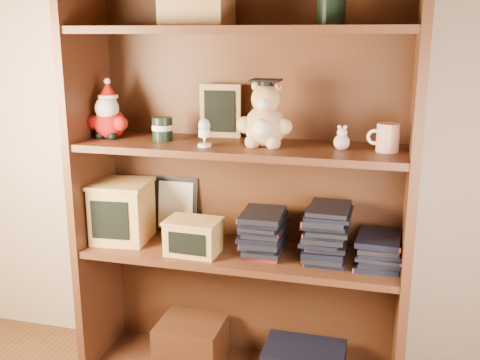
# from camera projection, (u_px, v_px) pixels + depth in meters

# --- Properties ---
(bookcase) EXTENTS (1.20, 0.35, 1.60)m
(bookcase) POSITION_uv_depth(u_px,v_px,m) (243.00, 187.00, 2.06)
(bookcase) COLOR #4F2816
(bookcase) RESTS_ON ground
(shelf_lower) EXTENTS (1.14, 0.33, 0.02)m
(shelf_lower) POSITION_uv_depth(u_px,v_px,m) (240.00, 254.00, 2.07)
(shelf_lower) COLOR #4F2816
(shelf_lower) RESTS_ON ground
(shelf_upper) EXTENTS (1.14, 0.33, 0.02)m
(shelf_upper) POSITION_uv_depth(u_px,v_px,m) (240.00, 148.00, 1.97)
(shelf_upper) COLOR #4F2816
(shelf_upper) RESTS_ON ground
(santa_plush) EXTENTS (0.16, 0.12, 0.23)m
(santa_plush) POSITION_uv_depth(u_px,v_px,m) (109.00, 116.00, 2.06)
(santa_plush) COLOR #A50F0F
(santa_plush) RESTS_ON shelf_upper
(teachers_tin) EXTENTS (0.08, 0.08, 0.08)m
(teachers_tin) POSITION_uv_depth(u_px,v_px,m) (162.00, 129.00, 2.03)
(teachers_tin) COLOR black
(teachers_tin) RESTS_ON shelf_upper
(chalkboard_plaque) EXTENTS (0.15, 0.09, 0.20)m
(chalkboard_plaque) POSITION_uv_depth(u_px,v_px,m) (221.00, 112.00, 2.08)
(chalkboard_plaque) COLOR #9E7547
(chalkboard_plaque) RESTS_ON shelf_upper
(egg_cup) EXTENTS (0.05, 0.05, 0.10)m
(egg_cup) POSITION_uv_depth(u_px,v_px,m) (204.00, 131.00, 1.91)
(egg_cup) COLOR white
(egg_cup) RESTS_ON shelf_upper
(grad_teddy_bear) EXTENTS (0.19, 0.17, 0.23)m
(grad_teddy_bear) POSITION_uv_depth(u_px,v_px,m) (265.00, 120.00, 1.91)
(grad_teddy_bear) COLOR tan
(grad_teddy_bear) RESTS_ON shelf_upper
(pink_figurine) EXTENTS (0.05, 0.05, 0.09)m
(pink_figurine) POSITION_uv_depth(u_px,v_px,m) (342.00, 140.00, 1.87)
(pink_figurine) COLOR #D1A8A2
(pink_figurine) RESTS_ON shelf_upper
(teacher_mug) EXTENTS (0.11, 0.07, 0.09)m
(teacher_mug) POSITION_uv_depth(u_px,v_px,m) (387.00, 138.00, 1.83)
(teacher_mug) COLOR silver
(teacher_mug) RESTS_ON shelf_upper
(certificate_frame) EXTENTS (0.18, 0.05, 0.22)m
(certificate_frame) POSITION_uv_depth(u_px,v_px,m) (176.00, 205.00, 2.24)
(certificate_frame) COLOR black
(certificate_frame) RESTS_ON shelf_lower
(treats_box) EXTENTS (0.23, 0.23, 0.23)m
(treats_box) POSITION_uv_depth(u_px,v_px,m) (122.00, 211.00, 2.15)
(treats_box) COLOR tan
(treats_box) RESTS_ON shelf_lower
(pencils_box) EXTENTS (0.20, 0.15, 0.13)m
(pencils_box) POSITION_uv_depth(u_px,v_px,m) (193.00, 236.00, 2.03)
(pencils_box) COLOR tan
(pencils_box) RESTS_ON shelf_lower
(book_stack_left) EXTENTS (0.14, 0.20, 0.16)m
(book_stack_left) POSITION_uv_depth(u_px,v_px,m) (262.00, 232.00, 2.03)
(book_stack_left) COLOR black
(book_stack_left) RESTS_ON shelf_lower
(book_stack_mid) EXTENTS (0.14, 0.20, 0.19)m
(book_stack_mid) POSITION_uv_depth(u_px,v_px,m) (326.00, 234.00, 1.96)
(book_stack_mid) COLOR black
(book_stack_mid) RESTS_ON shelf_lower
(book_stack_right) EXTENTS (0.14, 0.20, 0.11)m
(book_stack_right) POSITION_uv_depth(u_px,v_px,m) (379.00, 250.00, 1.93)
(book_stack_right) COLOR black
(book_stack_right) RESTS_ON shelf_lower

